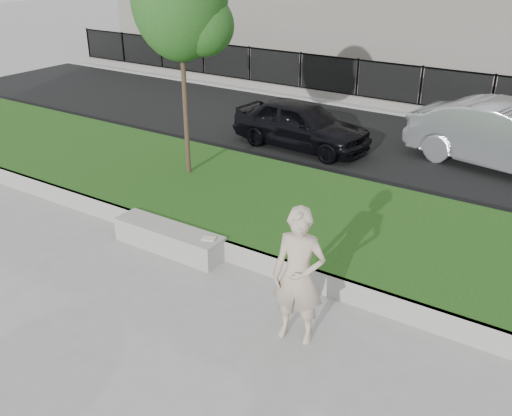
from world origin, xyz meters
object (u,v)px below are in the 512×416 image
Objects in this scene: car_dark at (301,124)px; car_silver at (510,138)px; stone_bench at (169,238)px; young_tree at (183,2)px; book at (209,238)px; man at (299,276)px.

car_silver is (5.02, 1.36, 0.15)m from car_dark.
car_silver is (4.28, 7.62, 0.61)m from stone_bench.
young_tree reaches higher than car_silver.
book is 0.06× the size of car_dark.
stone_bench is at bearing -169.33° from car_dark.
car_dark is (-0.74, 6.26, 0.47)m from stone_bench.
young_tree reaches higher than stone_bench.
young_tree is (-1.47, 2.49, 3.84)m from stone_bench.
man is 0.40× the size of young_tree.
book is (0.89, 0.05, 0.24)m from stone_bench.
man is 6.57m from young_tree.
stone_bench is 9.63× the size of book.
young_tree is 8.35m from car_silver.
car_dark is at bearing 106.75° from man.
car_silver is at bearing 70.93° from man.
stone_bench is 0.92m from book.
book is at bearing 3.16° from stone_bench.
book is (-2.34, 1.00, -0.55)m from man.
young_tree is at bearing 131.71° from man.
car_silver is (1.05, 8.57, -0.18)m from man.
man is 0.53× the size of car_dark.
man reaches higher than book.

